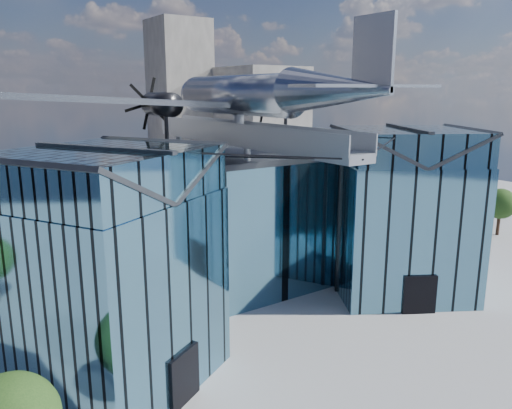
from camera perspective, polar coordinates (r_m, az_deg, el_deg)
ground_plane at (r=32.60m, az=2.03°, el=-13.10°), size 120.00×120.00×0.00m
museum at (r=35.25m, az=-3.50°, el=-1.48°), size 32.88×24.50×17.60m
bg_towers at (r=76.52m, az=-20.19°, el=8.99°), size 77.00×24.50×26.00m
tree_plaza_e at (r=55.36m, az=26.16°, el=0.07°), size 3.52×3.52×4.75m
tree_side_e at (r=55.07m, az=23.65°, el=0.56°), size 3.94×3.94×5.18m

